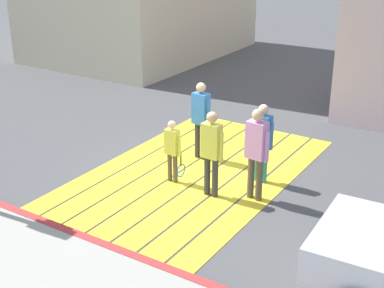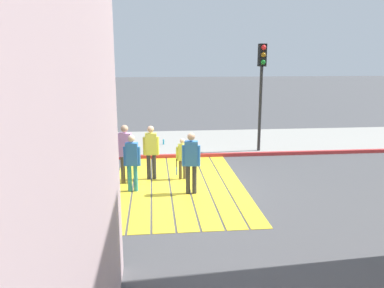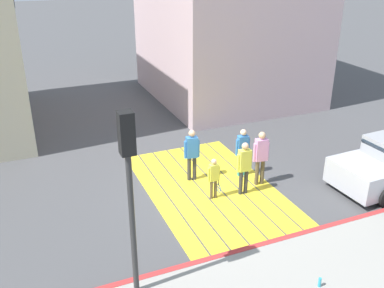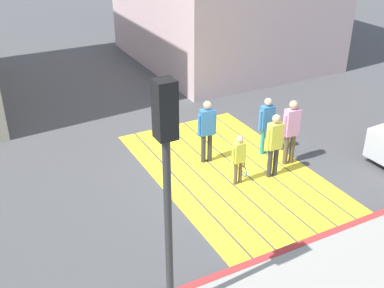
{
  "view_description": "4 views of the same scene",
  "coord_description": "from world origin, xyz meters",
  "px_view_note": "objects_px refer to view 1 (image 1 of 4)",
  "views": [
    {
      "loc": [
        -8.83,
        -5.55,
        4.93
      ],
      "look_at": [
        -0.56,
        -0.3,
        0.92
      ],
      "focal_mm": 51.14,
      "sensor_mm": 36.0,
      "label": 1
    },
    {
      "loc": [
        11.05,
        -0.72,
        3.81
      ],
      "look_at": [
        -0.52,
        0.44,
        1.15
      ],
      "focal_mm": 36.32,
      "sensor_mm": 36.0,
      "label": 2
    },
    {
      "loc": [
        -10.86,
        5.17,
        6.89
      ],
      "look_at": [
        0.77,
        0.27,
        1.26
      ],
      "focal_mm": 40.89,
      "sensor_mm": 36.0,
      "label": 3
    },
    {
      "loc": [
        -8.87,
        5.78,
        6.33
      ],
      "look_at": [
        0.14,
        1.04,
        0.99
      ],
      "focal_mm": 44.24,
      "sensor_mm": 36.0,
      "label": 4
    }
  ],
  "objects_px": {
    "pedestrian_adult_lead": "(256,148)",
    "pedestrian_adult_trailing": "(262,138)",
    "pedestrian_child_with_racket": "(173,148)",
    "pedestrian_adult_side": "(212,148)",
    "pedestrian_teen_behind": "(201,115)"
  },
  "relations": [
    {
      "from": "pedestrian_adult_lead",
      "to": "pedestrian_adult_trailing",
      "type": "xyz_separation_m",
      "value": [
        0.74,
        0.23,
        -0.09
      ]
    },
    {
      "from": "pedestrian_teen_behind",
      "to": "pedestrian_child_with_racket",
      "type": "relative_size",
      "value": 1.33
    },
    {
      "from": "pedestrian_adult_lead",
      "to": "pedestrian_adult_side",
      "type": "relative_size",
      "value": 1.06
    },
    {
      "from": "pedestrian_adult_side",
      "to": "pedestrian_child_with_racket",
      "type": "distance_m",
      "value": 0.99
    },
    {
      "from": "pedestrian_adult_trailing",
      "to": "pedestrian_adult_side",
      "type": "relative_size",
      "value": 0.97
    },
    {
      "from": "pedestrian_adult_trailing",
      "to": "pedestrian_child_with_racket",
      "type": "xyz_separation_m",
      "value": [
        -0.96,
        1.49,
        -0.22
      ]
    },
    {
      "from": "pedestrian_adult_lead",
      "to": "pedestrian_child_with_racket",
      "type": "height_order",
      "value": "pedestrian_adult_lead"
    },
    {
      "from": "pedestrian_adult_lead",
      "to": "pedestrian_adult_trailing",
      "type": "bearing_deg",
      "value": 17.61
    },
    {
      "from": "pedestrian_adult_trailing",
      "to": "pedestrian_child_with_racket",
      "type": "bearing_deg",
      "value": 122.96
    },
    {
      "from": "pedestrian_adult_side",
      "to": "pedestrian_child_with_racket",
      "type": "xyz_separation_m",
      "value": [
        0.1,
        0.95,
        -0.25
      ]
    },
    {
      "from": "pedestrian_teen_behind",
      "to": "pedestrian_adult_lead",
      "type": "bearing_deg",
      "value": -120.29
    },
    {
      "from": "pedestrian_teen_behind",
      "to": "pedestrian_child_with_racket",
      "type": "xyz_separation_m",
      "value": [
        -1.32,
        -0.15,
        -0.28
      ]
    },
    {
      "from": "pedestrian_adult_side",
      "to": "pedestrian_child_with_racket",
      "type": "bearing_deg",
      "value": 83.91
    },
    {
      "from": "pedestrian_adult_lead",
      "to": "pedestrian_teen_behind",
      "type": "xyz_separation_m",
      "value": [
        1.1,
        1.88,
        -0.03
      ]
    },
    {
      "from": "pedestrian_adult_trailing",
      "to": "pedestrian_adult_side",
      "type": "bearing_deg",
      "value": 153.43
    }
  ]
}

